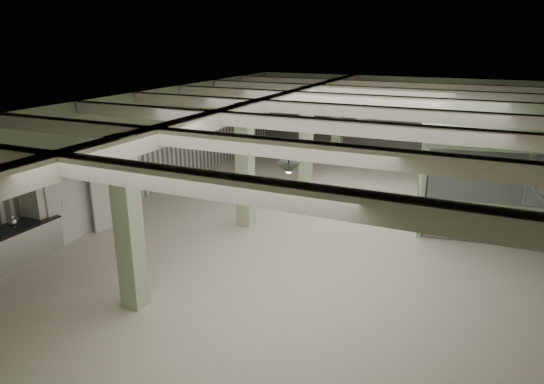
% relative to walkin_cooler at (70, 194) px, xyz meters
% --- Properties ---
extents(floor, '(20.00, 20.00, 0.00)m').
position_rel_walkin_cooler_xyz_m(floor, '(6.62, 3.62, -1.19)').
color(floor, silver).
rests_on(floor, ground).
extents(ceiling, '(14.00, 20.00, 0.02)m').
position_rel_walkin_cooler_xyz_m(ceiling, '(6.62, 3.62, 2.41)').
color(ceiling, beige).
rests_on(ceiling, wall_back).
extents(wall_back, '(14.00, 0.02, 3.60)m').
position_rel_walkin_cooler_xyz_m(wall_back, '(6.62, 13.62, 0.61)').
color(wall_back, '#8EA382').
rests_on(wall_back, floor).
extents(wall_left, '(0.02, 20.00, 3.60)m').
position_rel_walkin_cooler_xyz_m(wall_left, '(-0.38, 3.62, 0.61)').
color(wall_left, '#8EA382').
rests_on(wall_left, floor).
extents(wainscot_left, '(0.05, 19.90, 1.50)m').
position_rel_walkin_cooler_xyz_m(wainscot_left, '(-0.35, 3.62, -0.44)').
color(wainscot_left, silver).
rests_on(wainscot_left, floor).
extents(wainscot_back, '(13.90, 0.05, 1.50)m').
position_rel_walkin_cooler_xyz_m(wainscot_back, '(6.62, 13.59, -0.44)').
color(wainscot_back, silver).
rests_on(wainscot_back, floor).
extents(girder, '(0.45, 19.90, 0.40)m').
position_rel_walkin_cooler_xyz_m(girder, '(4.12, 3.62, 2.19)').
color(girder, silver).
rests_on(girder, ceiling).
extents(beam_a, '(13.90, 0.35, 0.32)m').
position_rel_walkin_cooler_xyz_m(beam_a, '(6.62, -3.88, 2.23)').
color(beam_a, silver).
rests_on(beam_a, ceiling).
extents(beam_b, '(13.90, 0.35, 0.32)m').
position_rel_walkin_cooler_xyz_m(beam_b, '(6.62, -1.38, 2.23)').
color(beam_b, silver).
rests_on(beam_b, ceiling).
extents(beam_c, '(13.90, 0.35, 0.32)m').
position_rel_walkin_cooler_xyz_m(beam_c, '(6.62, 1.12, 2.23)').
color(beam_c, silver).
rests_on(beam_c, ceiling).
extents(beam_d, '(13.90, 0.35, 0.32)m').
position_rel_walkin_cooler_xyz_m(beam_d, '(6.62, 3.62, 2.23)').
color(beam_d, silver).
rests_on(beam_d, ceiling).
extents(beam_e, '(13.90, 0.35, 0.32)m').
position_rel_walkin_cooler_xyz_m(beam_e, '(6.62, 6.12, 2.23)').
color(beam_e, silver).
rests_on(beam_e, ceiling).
extents(beam_f, '(13.90, 0.35, 0.32)m').
position_rel_walkin_cooler_xyz_m(beam_f, '(6.62, 8.62, 2.23)').
color(beam_f, silver).
rests_on(beam_f, ceiling).
extents(beam_g, '(13.90, 0.35, 0.32)m').
position_rel_walkin_cooler_xyz_m(beam_g, '(6.62, 11.12, 2.23)').
color(beam_g, silver).
rests_on(beam_g, ceiling).
extents(column_a, '(0.42, 0.42, 3.60)m').
position_rel_walkin_cooler_xyz_m(column_a, '(4.12, -2.38, 0.61)').
color(column_a, '#B8CDA5').
rests_on(column_a, floor).
extents(column_b, '(0.42, 0.42, 3.60)m').
position_rel_walkin_cooler_xyz_m(column_b, '(4.12, 2.62, 0.61)').
color(column_b, '#B8CDA5').
rests_on(column_b, floor).
extents(column_c, '(0.42, 0.42, 3.60)m').
position_rel_walkin_cooler_xyz_m(column_c, '(4.12, 7.62, 0.61)').
color(column_c, '#B8CDA5').
rests_on(column_c, floor).
extents(column_d, '(0.42, 0.42, 3.60)m').
position_rel_walkin_cooler_xyz_m(column_d, '(4.12, 11.62, 0.61)').
color(column_d, '#B8CDA5').
rests_on(column_d, floor).
extents(pendant_front, '(0.44, 0.44, 0.22)m').
position_rel_walkin_cooler_xyz_m(pendant_front, '(7.12, -1.38, 1.86)').
color(pendant_front, '#2C3B2E').
rests_on(pendant_front, ceiling).
extents(pendant_mid, '(0.44, 0.44, 0.22)m').
position_rel_walkin_cooler_xyz_m(pendant_mid, '(7.12, 4.12, 1.86)').
color(pendant_mid, '#2C3B2E').
rests_on(pendant_mid, ceiling).
extents(pendant_back, '(0.44, 0.44, 0.22)m').
position_rel_walkin_cooler_xyz_m(pendant_back, '(7.12, 9.12, 1.86)').
color(pendant_back, '#2C3B2E').
rests_on(pendant_back, ceiling).
extents(pitcher_near, '(0.22, 0.25, 0.31)m').
position_rel_walkin_cooler_xyz_m(pitcher_near, '(0.07, -1.90, -0.14)').
color(pitcher_near, silver).
rests_on(pitcher_near, prep_counter).
extents(walkin_cooler, '(0.89, 2.60, 2.39)m').
position_rel_walkin_cooler_xyz_m(walkin_cooler, '(0.00, 0.00, 0.00)').
color(walkin_cooler, white).
rests_on(walkin_cooler, floor).
extents(guard_booth, '(3.83, 3.39, 2.77)m').
position_rel_walkin_cooler_xyz_m(guard_booth, '(10.33, 5.35, 0.66)').
color(guard_booth, '#97B28F').
rests_on(guard_booth, floor).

